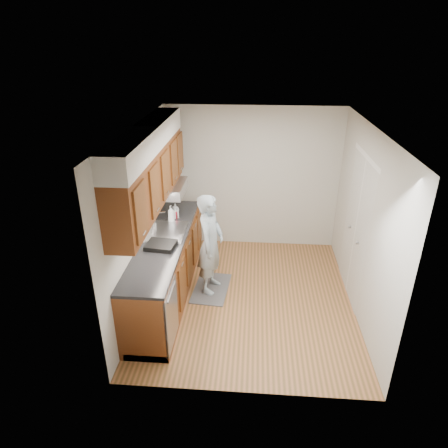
# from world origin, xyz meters

# --- Properties ---
(floor) EXTENTS (3.50, 3.50, 0.00)m
(floor) POSITION_xyz_m (0.00, 0.00, 0.00)
(floor) COLOR #A3653D
(floor) RESTS_ON ground
(ceiling) EXTENTS (3.50, 3.50, 0.00)m
(ceiling) POSITION_xyz_m (0.00, 0.00, 2.50)
(ceiling) COLOR white
(ceiling) RESTS_ON wall_left
(wall_left) EXTENTS (0.02, 3.50, 2.50)m
(wall_left) POSITION_xyz_m (-1.50, 0.00, 1.25)
(wall_left) COLOR #B7B6AC
(wall_left) RESTS_ON floor
(wall_right) EXTENTS (0.02, 3.50, 2.50)m
(wall_right) POSITION_xyz_m (1.50, 0.00, 1.25)
(wall_right) COLOR #B7B6AC
(wall_right) RESTS_ON floor
(wall_back) EXTENTS (3.00, 0.02, 2.50)m
(wall_back) POSITION_xyz_m (0.00, 1.75, 1.25)
(wall_back) COLOR #B7B6AC
(wall_back) RESTS_ON floor
(counter) EXTENTS (0.64, 2.80, 1.30)m
(counter) POSITION_xyz_m (-1.20, -0.00, 0.49)
(counter) COLOR brown
(counter) RESTS_ON floor
(upper_cabinets) EXTENTS (0.47, 2.80, 1.21)m
(upper_cabinets) POSITION_xyz_m (-1.33, 0.05, 1.95)
(upper_cabinets) COLOR brown
(upper_cabinets) RESTS_ON wall_left
(closet_door) EXTENTS (0.02, 1.22, 2.05)m
(closet_door) POSITION_xyz_m (1.49, 0.30, 1.02)
(closet_door) COLOR silver
(closet_door) RESTS_ON wall_right
(floor_mat) EXTENTS (0.58, 0.90, 0.02)m
(floor_mat) POSITION_xyz_m (-0.57, 0.18, 0.01)
(floor_mat) COLOR #5F5F62
(floor_mat) RESTS_ON floor
(person) EXTENTS (0.52, 0.68, 1.72)m
(person) POSITION_xyz_m (-0.57, 0.18, 0.88)
(person) COLOR #94A7B4
(person) RESTS_ON floor_mat
(soap_bottle_a) EXTENTS (0.11, 0.11, 0.26)m
(soap_bottle_a) POSITION_xyz_m (-1.21, 0.55, 1.07)
(soap_bottle_a) COLOR silver
(soap_bottle_a) RESTS_ON counter
(soap_bottle_b) EXTENTS (0.13, 0.12, 0.20)m
(soap_bottle_b) POSITION_xyz_m (-1.18, 0.69, 1.04)
(soap_bottle_b) COLOR silver
(soap_bottle_b) RESTS_ON counter
(soap_bottle_c) EXTENTS (0.16, 0.16, 0.15)m
(soap_bottle_c) POSITION_xyz_m (-1.21, 0.89, 1.02)
(soap_bottle_c) COLOR silver
(soap_bottle_c) RESTS_ON counter
(soda_can) EXTENTS (0.08, 0.08, 0.12)m
(soda_can) POSITION_xyz_m (-1.16, 0.68, 1.00)
(soda_can) COLOR maroon
(soda_can) RESTS_ON counter
(dish_rack) EXTENTS (0.41, 0.36, 0.06)m
(dish_rack) POSITION_xyz_m (-1.19, -0.27, 0.97)
(dish_rack) COLOR black
(dish_rack) RESTS_ON counter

